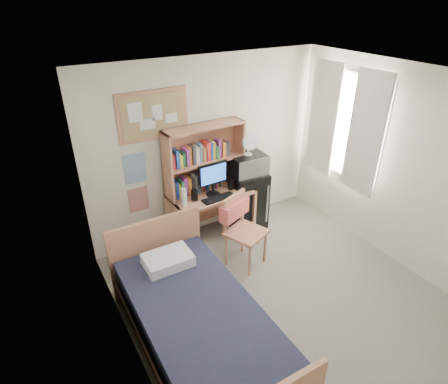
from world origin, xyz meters
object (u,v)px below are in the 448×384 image
desk_chair (246,232)px  speaker_right (231,185)px  desk_fan (248,145)px  bulletin_board (153,115)px  mini_fridge (246,199)px  bed (199,330)px  microwave (248,164)px  monitor (213,180)px  speaker_left (194,195)px  desk (211,215)px

desk_chair → speaker_right: size_ratio=6.57×
desk_chair → desk_fan: desk_fan is taller
bulletin_board → mini_fridge: 1.96m
bed → microwave: bearing=45.9°
speaker_right → bed: bearing=-132.1°
bed → monitor: bearing=57.3°
desk_chair → desk_fan: 1.28m
desk_chair → speaker_right: 0.83m
speaker_right → microwave: size_ratio=0.30×
speaker_right → monitor: bearing=180.0°
speaker_left → desk: bearing=11.3°
desk_chair → speaker_right: desk_chair is taller
desk → speaker_right: bearing=-11.3°
speaker_right → desk: bearing=168.7°
bed → microwave: microwave is taller
bed → bulletin_board: bearing=78.2°
bed → microwave: size_ratio=4.34×
monitor → desk_fan: (0.62, 0.07, 0.37)m
desk_chair → mini_fridge: (0.53, 0.82, -0.05)m
desk → bed: (-1.09, -1.73, -0.07)m
bulletin_board → speaker_left: bearing=-47.2°
desk_chair → bed: (-1.19, -0.95, -0.20)m
monitor → speaker_right: (0.30, 0.01, -0.16)m
desk_chair → bed: size_ratio=0.46×
desk_chair → monitor: monitor is taller
desk_chair → desk: bearing=75.2°
desk_chair → desk_fan: size_ratio=3.35×
speaker_right → desk_fan: desk_fan is taller
bulletin_board → desk_chair: bearing=-55.6°
bulletin_board → bed: bearing=-102.3°
desk_chair → microwave: microwave is taller
monitor → speaker_left: (-0.30, -0.01, -0.16)m
bulletin_board → desk_fan: size_ratio=3.09×
mini_fridge → speaker_right: 0.50m
desk → monitor: size_ratio=2.51×
monitor → desk_fan: desk_fan is taller
speaker_left → bed: bearing=-118.1°
desk_chair → speaker_left: (-0.39, 0.71, 0.33)m
speaker_left → speaker_right: speaker_left is taller
mini_fridge → microwave: bearing=-90.0°
desk_chair → microwave: (0.53, 0.80, 0.55)m
desk_chair → bed: bearing=-163.4°
bulletin_board → desk_fan: 1.42m
speaker_left → monitor: bearing=-0.0°
desk_chair → monitor: (-0.09, 0.72, 0.49)m
monitor → speaker_right: size_ratio=3.11×
bulletin_board → desk: (0.65, -0.31, -1.54)m
speaker_right → desk_chair: bearing=-108.0°
microwave → desk_fan: desk_fan is taller
mini_fridge → speaker_right: (-0.33, -0.08, 0.38)m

